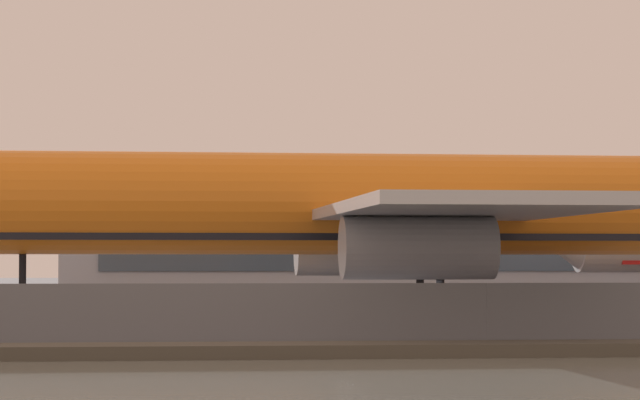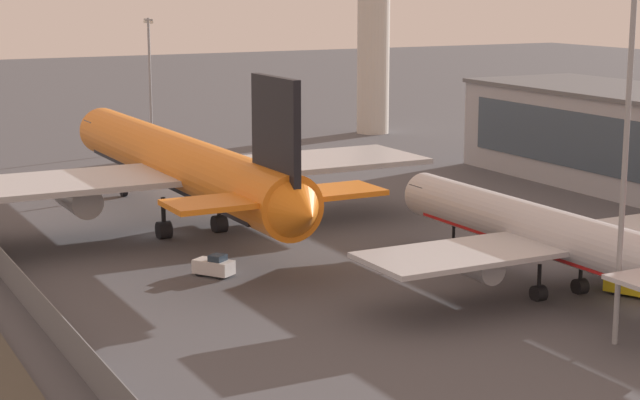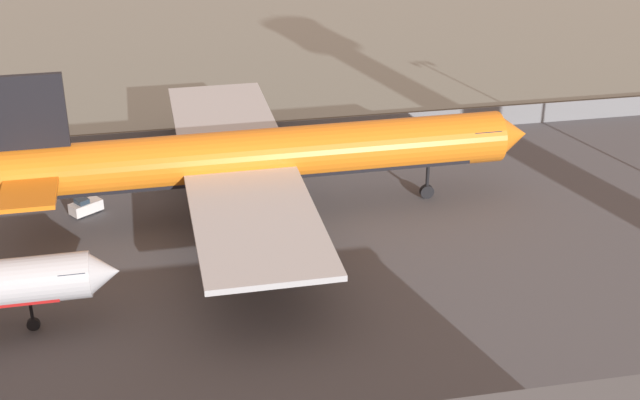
# 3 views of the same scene
# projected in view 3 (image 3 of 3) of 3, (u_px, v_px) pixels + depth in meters

# --- Properties ---
(ground_plane) EXTENTS (500.00, 500.00, 0.00)m
(ground_plane) POSITION_uv_depth(u_px,v_px,m) (238.00, 203.00, 93.82)
(ground_plane) COLOR #4C4C51
(waterfront_lagoon) EXTENTS (320.00, 98.00, 0.01)m
(waterfront_lagoon) POSITION_uv_depth(u_px,v_px,m) (192.00, 29.00, 156.50)
(waterfront_lagoon) COLOR gray
(waterfront_lagoon) RESTS_ON ground
(shoreline_seawall) EXTENTS (320.00, 3.00, 0.50)m
(shoreline_seawall) POSITION_uv_depth(u_px,v_px,m) (220.00, 131.00, 111.81)
(shoreline_seawall) COLOR #474238
(shoreline_seawall) RESTS_ON ground
(perimeter_fence) EXTENTS (280.00, 0.10, 2.61)m
(perimeter_fence) POSITION_uv_depth(u_px,v_px,m) (223.00, 136.00, 107.38)
(perimeter_fence) COLOR slate
(perimeter_fence) RESTS_ON ground
(cargo_jet_orange) EXTENTS (56.39, 48.12, 16.35)m
(cargo_jet_orange) POSITION_uv_depth(u_px,v_px,m) (254.00, 158.00, 88.79)
(cargo_jet_orange) COLOR orange
(cargo_jet_orange) RESTS_ON ground
(baggage_tug) EXTENTS (3.54, 3.13, 1.80)m
(baggage_tug) POSITION_uv_depth(u_px,v_px,m) (86.00, 206.00, 91.20)
(baggage_tug) COLOR white
(baggage_tug) RESTS_ON ground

